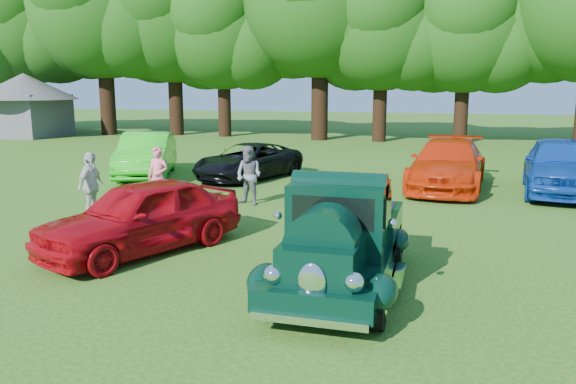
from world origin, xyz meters
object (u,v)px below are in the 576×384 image
(back_car_black, at_px, (248,161))
(spectator_white, at_px, (91,186))
(spectator_pink, at_px, (158,177))
(gazebo, at_px, (25,98))
(hero_pickup, at_px, (341,241))
(back_car_blue, at_px, (561,166))
(back_car_lime, at_px, (147,155))
(back_car_orange, at_px, (448,164))
(spectator_grey, at_px, (249,176))
(red_convertible, at_px, (141,216))

(back_car_black, height_order, spectator_white, spectator_white)
(spectator_pink, bearing_deg, back_car_black, 79.33)
(spectator_pink, height_order, gazebo, gazebo)
(spectator_pink, bearing_deg, hero_pickup, -40.96)
(back_car_black, distance_m, spectator_pink, 4.91)
(back_car_black, relative_size, spectator_pink, 2.76)
(back_car_blue, relative_size, gazebo, 0.77)
(back_car_lime, height_order, back_car_black, back_car_lime)
(spectator_white, distance_m, gazebo, 25.25)
(back_car_lime, xyz_separation_m, back_car_blue, (13.26, 0.35, 0.08))
(back_car_orange, xyz_separation_m, back_car_blue, (3.17, -0.04, 0.09))
(spectator_grey, relative_size, spectator_white, 0.98)
(red_convertible, bearing_deg, back_car_orange, 81.04)
(back_car_blue, distance_m, spectator_grey, 9.10)
(back_car_lime, bearing_deg, spectator_pink, -78.32)
(back_car_lime, height_order, back_car_blue, back_car_blue)
(back_car_black, xyz_separation_m, gazebo, (-18.83, 11.66, 1.80))
(hero_pickup, relative_size, spectator_pink, 2.78)
(hero_pickup, height_order, gazebo, gazebo)
(back_car_blue, bearing_deg, back_car_lime, -172.64)
(spectator_pink, bearing_deg, gazebo, 135.92)
(back_car_black, bearing_deg, spectator_grey, -52.05)
(spectator_pink, bearing_deg, back_car_blue, 22.40)
(back_car_lime, relative_size, back_car_blue, 0.94)
(hero_pickup, bearing_deg, spectator_pink, 140.70)
(back_car_lime, height_order, spectator_pink, spectator_pink)
(back_car_lime, bearing_deg, red_convertible, -82.19)
(red_convertible, height_order, spectator_pink, spectator_pink)
(back_car_blue, xyz_separation_m, spectator_pink, (-10.46, -4.67, -0.06))
(spectator_pink, bearing_deg, spectator_grey, 17.64)
(red_convertible, xyz_separation_m, back_car_lime, (-4.51, 8.14, 0.07))
(red_convertible, bearing_deg, spectator_grey, 107.80)
(hero_pickup, distance_m, spectator_grey, 6.45)
(back_car_lime, distance_m, spectator_white, 6.46)
(back_car_lime, xyz_separation_m, spectator_pink, (2.80, -4.32, 0.02))
(spectator_white, bearing_deg, back_car_blue, -62.72)
(back_car_lime, xyz_separation_m, spectator_white, (2.03, -6.14, 0.04))
(spectator_pink, relative_size, spectator_white, 0.97)
(spectator_white, bearing_deg, spectator_pink, -25.61)
(red_convertible, bearing_deg, spectator_pink, 138.49)
(spectator_grey, height_order, spectator_white, spectator_white)
(spectator_grey, bearing_deg, back_car_blue, 44.36)
(back_car_orange, relative_size, spectator_grey, 3.29)
(hero_pickup, bearing_deg, back_car_orange, 80.34)
(back_car_black, xyz_separation_m, spectator_pink, (-0.77, -4.85, 0.18))
(hero_pickup, height_order, back_car_black, hero_pickup)
(back_car_orange, relative_size, spectator_white, 3.23)
(back_car_lime, height_order, spectator_grey, spectator_grey)
(gazebo, bearing_deg, spectator_white, -46.64)
(red_convertible, height_order, back_car_black, red_convertible)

